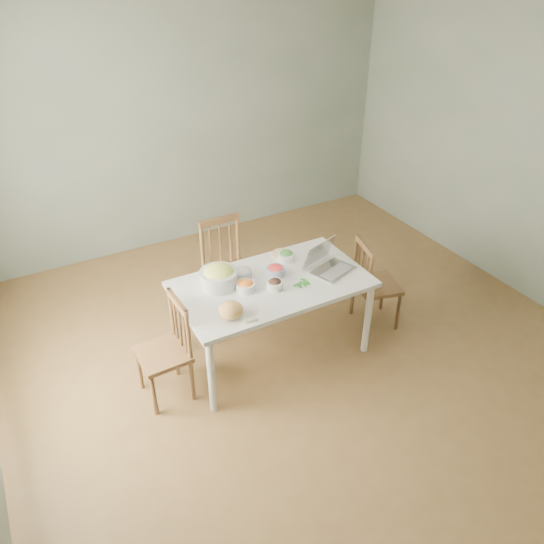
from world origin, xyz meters
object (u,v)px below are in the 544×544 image
dining_table (272,318)px  bread_boule (231,310)px  laptop (334,259)px  chair_right (377,283)px  chair_left (162,352)px  bowl_squash (219,276)px  chair_far (230,272)px

dining_table → bread_boule: (-0.49, -0.26, 0.43)m
laptop → bread_boule: bearing=170.1°
chair_right → laptop: laptop is taller
chair_left → bowl_squash: size_ratio=2.81×
bread_boule → bowl_squash: bearing=77.6°
dining_table → chair_far: bearing=96.5°
chair_left → laptop: laptop is taller
laptop → chair_right: bearing=-16.2°
chair_far → chair_right: size_ratio=1.11×
chair_right → bread_boule: (-1.57, -0.18, 0.36)m
chair_left → bread_boule: bearing=64.5°
chair_right → bowl_squash: size_ratio=2.83×
bread_boule → laptop: bearing=8.6°
dining_table → bowl_squash: (-0.40, 0.17, 0.46)m
chair_left → chair_right: (2.07, -0.04, 0.00)m
bread_boule → laptop: size_ratio=0.53×
dining_table → bowl_squash: 0.64m
chair_left → dining_table: bearing=90.4°
bowl_squash → dining_table: bearing=-23.1°
bread_boule → bowl_squash: bowl_squash is taller
chair_left → laptop: (1.53, -0.06, 0.42)m
bowl_squash → laptop: bearing=-16.3°
chair_far → chair_right: chair_far is taller
chair_left → bread_boule: (0.50, -0.22, 0.37)m
chair_far → bread_boule: chair_far is taller
laptop → dining_table: bearing=150.5°
bowl_squash → bread_boule: bearing=-102.4°
bowl_squash → chair_right: bearing=-9.8°
bread_boule → bowl_squash: size_ratio=0.60×
dining_table → bread_boule: bearing=-152.2°
chair_far → chair_left: (-0.92, -0.72, -0.05)m
chair_right → laptop: bearing=106.8°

